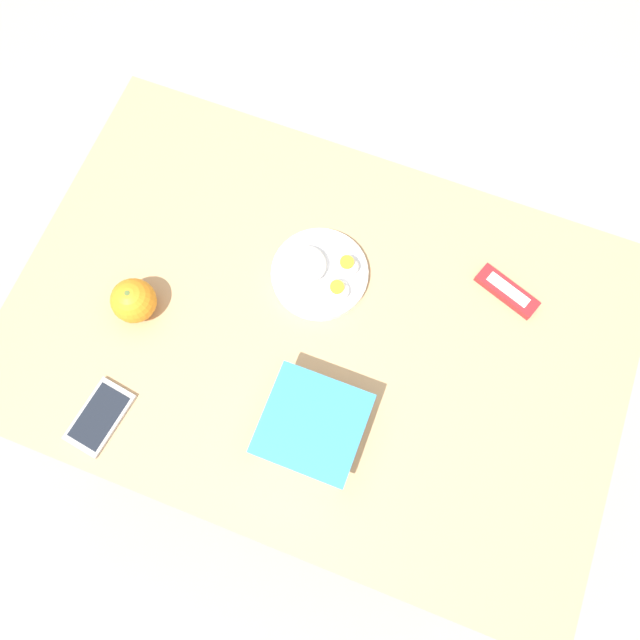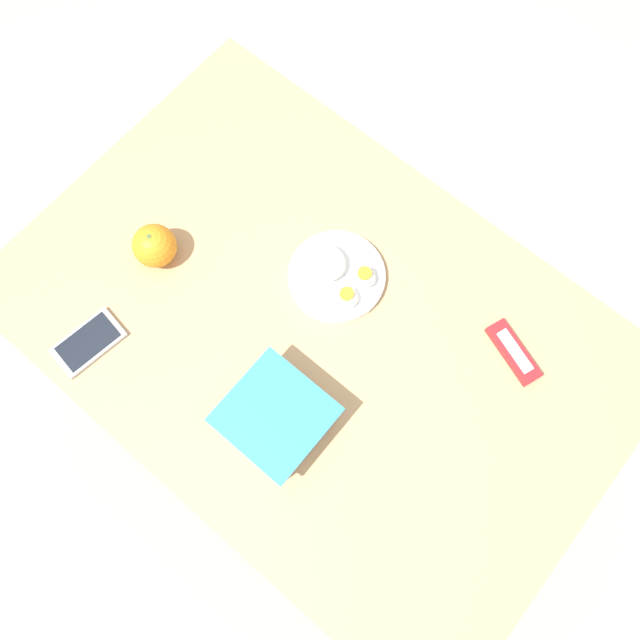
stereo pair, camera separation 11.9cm
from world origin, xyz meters
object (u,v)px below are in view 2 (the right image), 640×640
Objects in this scene: orange_fruit at (155,246)px; cell_phone at (89,342)px; food_container at (276,418)px; rice_plate at (336,274)px; candy_bar at (514,352)px.

orange_fruit is 0.23m from cell_phone.
food_container is 0.91× the size of rice_plate.
rice_plate is 0.50m from cell_phone.
cell_phone is (0.38, 0.12, -0.03)m from food_container.
cell_phone is at bearing 38.51° from candy_bar.
candy_bar is at bearing -164.88° from rice_plate.
candy_bar is (-0.36, -0.10, -0.01)m from rice_plate.
food_container reaches higher than candy_bar.
orange_fruit is 0.61× the size of cell_phone.
rice_plate is (-0.31, -0.19, -0.03)m from orange_fruit.
cell_phone is (-0.03, 0.22, -0.04)m from orange_fruit.
rice_plate is 1.36× the size of cell_phone.
candy_bar is at bearing -141.49° from cell_phone.
food_container is 1.29× the size of candy_bar.
orange_fruit is 0.63× the size of candy_bar.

